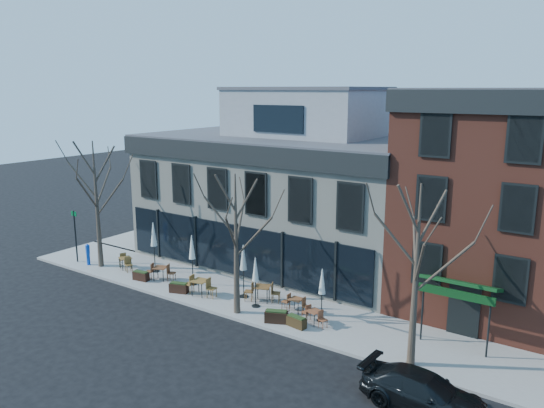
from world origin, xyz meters
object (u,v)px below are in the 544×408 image
Objects in this scene: cafe_set_0 at (125,262)px; call_box at (88,254)px; umbrella_0 at (154,237)px; parked_sedan at (424,393)px.

call_box is at bearing -162.19° from cafe_set_0.
call_box is at bearing -160.93° from umbrella_0.
call_box is at bearing 85.89° from parked_sedan.
cafe_set_0 is (-20.22, 3.80, -0.05)m from parked_sedan.
parked_sedan is 3.26× the size of call_box.
cafe_set_0 is at bearing 17.81° from call_box.
umbrella_0 reaches higher than call_box.
parked_sedan is 1.48× the size of umbrella_0.
cafe_set_0 is at bearing -159.24° from umbrella_0.
call_box is 2.71m from cafe_set_0.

